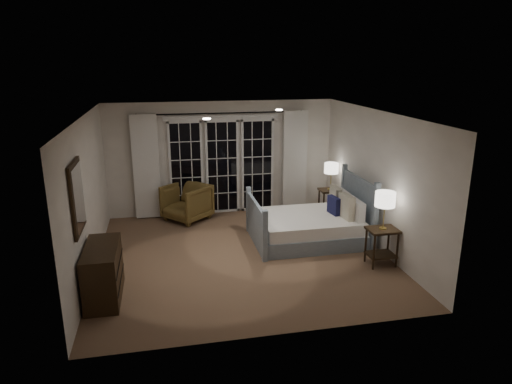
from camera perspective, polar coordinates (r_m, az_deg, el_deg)
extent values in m
plane|color=brown|center=(8.22, -1.74, -7.89)|extent=(5.00, 5.00, 0.00)
plane|color=silver|center=(7.55, -1.90, 9.69)|extent=(5.00, 5.00, 0.00)
cube|color=white|center=(7.78, -20.26, -0.53)|extent=(0.02, 5.00, 2.50)
cube|color=white|center=(8.57, 14.88, 1.43)|extent=(0.02, 5.00, 2.50)
cube|color=white|center=(10.19, -4.27, 4.27)|extent=(5.00, 0.02, 2.50)
cube|color=white|center=(5.48, 2.77, -6.45)|extent=(5.00, 0.02, 2.50)
cube|color=black|center=(10.14, -8.72, 2.90)|extent=(0.66, 0.02, 2.02)
cube|color=black|center=(10.21, -4.23, 3.13)|extent=(0.66, 0.02, 2.02)
cube|color=black|center=(10.34, 0.18, 3.35)|extent=(0.66, 0.02, 2.02)
cube|color=white|center=(10.00, -4.35, 9.26)|extent=(2.50, 0.04, 0.10)
cylinder|color=black|center=(9.94, -4.32, 9.80)|extent=(3.50, 0.03, 0.03)
cube|color=white|center=(10.02, -13.57, 3.06)|extent=(0.55, 0.10, 2.25)
cube|color=white|center=(10.44, 4.86, 3.98)|extent=(0.55, 0.10, 2.25)
cylinder|color=white|center=(8.30, 2.90, 10.21)|extent=(0.12, 0.12, 0.01)
cylinder|color=white|center=(7.08, -6.19, 9.08)|extent=(0.12, 0.12, 0.01)
cube|color=#8797A3|center=(8.85, 6.44, -5.21)|extent=(1.90, 1.48, 0.28)
cube|color=white|center=(8.76, 6.49, -3.66)|extent=(1.84, 1.42, 0.23)
cube|color=#8797A3|center=(9.05, 12.62, -1.91)|extent=(0.06, 1.48, 1.20)
cube|color=#8797A3|center=(8.50, 0.01, -4.01)|extent=(0.06, 1.48, 0.83)
cube|color=white|center=(8.67, 12.30, -2.09)|extent=(0.14, 0.60, 0.36)
cube|color=white|center=(9.22, 10.71, -0.87)|extent=(0.14, 0.60, 0.36)
cube|color=beige|center=(8.62, 11.24, -1.81)|extent=(0.16, 0.46, 0.45)
cube|color=beige|center=(9.12, 9.89, -0.74)|extent=(0.16, 0.46, 0.45)
cube|color=#141539|center=(8.84, 9.69, -1.66)|extent=(0.15, 0.35, 0.34)
cube|color=#302010|center=(7.92, 15.56, -4.59)|extent=(0.50, 0.40, 0.04)
cube|color=#302010|center=(8.09, 15.32, -7.55)|extent=(0.46, 0.36, 0.03)
cylinder|color=#302010|center=(7.82, 14.54, -7.31)|extent=(0.04, 0.04, 0.61)
cylinder|color=#302010|center=(8.00, 17.23, -6.96)|extent=(0.04, 0.04, 0.61)
cylinder|color=#302010|center=(8.08, 13.55, -6.45)|extent=(0.04, 0.04, 0.61)
cylinder|color=#302010|center=(8.26, 16.19, -6.14)|extent=(0.04, 0.04, 0.61)
cube|color=#302010|center=(10.15, 9.28, 0.23)|extent=(0.47, 0.38, 0.04)
cube|color=#302010|center=(10.28, 9.17, -2.05)|extent=(0.43, 0.34, 0.03)
cylinder|color=#302010|center=(10.04, 8.45, -1.72)|extent=(0.04, 0.04, 0.58)
cylinder|color=#302010|center=(10.18, 10.54, -1.57)|extent=(0.04, 0.04, 0.58)
cylinder|color=#302010|center=(10.31, 7.88, -1.22)|extent=(0.04, 0.04, 0.58)
cylinder|color=#302010|center=(10.44, 9.92, -1.08)|extent=(0.04, 0.04, 0.58)
cylinder|color=#CEB352|center=(7.91, 15.57, -4.39)|extent=(0.12, 0.12, 0.02)
cylinder|color=#CEB352|center=(7.84, 15.68, -3.03)|extent=(0.02, 0.02, 0.38)
cylinder|color=white|center=(7.75, 15.86, -0.87)|extent=(0.33, 0.33, 0.24)
cylinder|color=#CEB352|center=(10.14, 9.28, 0.39)|extent=(0.12, 0.12, 0.02)
cylinder|color=#CEB352|center=(10.10, 9.33, 1.39)|extent=(0.02, 0.02, 0.35)
cylinder|color=white|center=(10.03, 9.40, 2.97)|extent=(0.31, 0.31, 0.22)
imported|color=brown|center=(9.95, -8.65, -1.29)|extent=(1.20, 1.20, 0.78)
cube|color=#302010|center=(7.05, -18.56, -9.53)|extent=(0.47, 1.12, 0.79)
cube|color=black|center=(7.08, -16.52, -10.44)|extent=(0.01, 1.10, 0.01)
cube|color=black|center=(6.97, -16.69, -8.52)|extent=(0.01, 1.10, 0.01)
cube|color=#302010|center=(6.69, -21.48, -0.64)|extent=(0.04, 0.85, 1.00)
cube|color=white|center=(6.68, -21.27, -0.62)|extent=(0.01, 0.73, 0.88)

